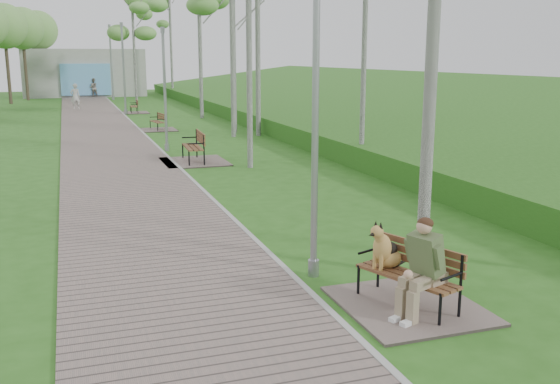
{
  "coord_description": "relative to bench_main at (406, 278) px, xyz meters",
  "views": [
    {
      "loc": [
        -3.19,
        -6.7,
        3.41
      ],
      "look_at": [
        0.21,
        3.26,
        1.11
      ],
      "focal_mm": 40.0,
      "sensor_mm": 36.0,
      "label": 1
    }
  ],
  "objects": [
    {
      "name": "embankment",
      "position": [
        10.96,
        19.63,
        -0.45
      ],
      "size": [
        14.0,
        70.0,
        1.6
      ],
      "primitive_type": "cube",
      "color": "#397726",
      "rests_on": "ground"
    },
    {
      "name": "bench_second",
      "position": [
        -0.4,
        12.93,
        -0.21
      ],
      "size": [
        2.05,
        2.27,
        1.26
      ],
      "color": "#71625B",
      "rests_on": "ground"
    },
    {
      "name": "lamp_post_second",
      "position": [
        -0.83,
        15.74,
        1.62
      ],
      "size": [
        0.17,
        0.17,
        4.42
      ],
      "color": "gray",
      "rests_on": "ground"
    },
    {
      "name": "birch_distant_b",
      "position": [
        4.28,
        45.71,
        6.79
      ],
      "size": [
        2.76,
        2.76,
        9.22
      ],
      "color": "silver",
      "rests_on": "ground"
    },
    {
      "name": "ground",
      "position": [
        -1.04,
        -0.37,
        -0.45
      ],
      "size": [
        120.0,
        120.0,
        0.0
      ],
      "primitive_type": "plane",
      "color": "#285918",
      "rests_on": "ground"
    },
    {
      "name": "bench_third",
      "position": [
        -0.22,
        22.47,
        -0.27
      ],
      "size": [
        1.59,
        1.76,
        0.97
      ],
      "color": "#71625B",
      "rests_on": "ground"
    },
    {
      "name": "lamp_post_third",
      "position": [
        -0.89,
        31.23,
        2.04
      ],
      "size": [
        0.21,
        0.21,
        5.32
      ],
      "color": "gray",
      "rests_on": "ground"
    },
    {
      "name": "pedestrian_far",
      "position": [
        -1.97,
        48.01,
        0.36
      ],
      "size": [
        0.79,
        0.62,
        1.62
      ],
      "primitive_type": "imported",
      "rotation": [
        0.0,
        0.0,
        3.15
      ],
      "color": "gray",
      "rests_on": "ground"
    },
    {
      "name": "kerb",
      "position": [
        -1.04,
        21.13,
        -0.42
      ],
      "size": [
        0.1,
        67.0,
        0.05
      ],
      "primitive_type": "cube",
      "color": "#999993",
      "rests_on": "ground"
    },
    {
      "name": "bench_far",
      "position": [
        -0.32,
        32.03,
        -0.26
      ],
      "size": [
        1.63,
        1.81,
        1.0
      ],
      "color": "#71625B",
      "rests_on": "ground"
    },
    {
      "name": "pedestrian_near",
      "position": [
        -3.63,
        35.92,
        0.39
      ],
      "size": [
        0.69,
        0.54,
        1.67
      ],
      "primitive_type": "imported",
      "rotation": [
        0.0,
        0.0,
        3.4
      ],
      "color": "silver",
      "rests_on": "ground"
    },
    {
      "name": "lamp_post_far",
      "position": [
        -0.64,
        44.64,
        2.27
      ],
      "size": [
        0.22,
        0.22,
        5.82
      ],
      "color": "gray",
      "rests_on": "ground"
    },
    {
      "name": "birch_distant_a",
      "position": [
        0.74,
        40.42,
        5.84
      ],
      "size": [
        2.62,
        2.62,
        8.0
      ],
      "color": "silver",
      "rests_on": "ground"
    },
    {
      "name": "bench_main",
      "position": [
        0.0,
        0.0,
        0.0
      ],
      "size": [
        1.82,
        2.02,
        1.59
      ],
      "color": "#71625B",
      "rests_on": "ground"
    },
    {
      "name": "lamp_post_near",
      "position": [
        -0.7,
        1.63,
        1.71
      ],
      "size": [
        0.18,
        0.18,
        4.61
      ],
      "color": "gray",
      "rests_on": "ground"
    },
    {
      "name": "walkway",
      "position": [
        -2.79,
        21.13,
        -0.43
      ],
      "size": [
        3.5,
        67.0,
        0.04
      ],
      "primitive_type": "cube",
      "color": "#71625B",
      "rests_on": "ground"
    },
    {
      "name": "building_north",
      "position": [
        -2.54,
        50.61,
        1.55
      ],
      "size": [
        10.0,
        5.2,
        4.0
      ],
      "color": "#9E9E99",
      "rests_on": "ground"
    }
  ]
}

